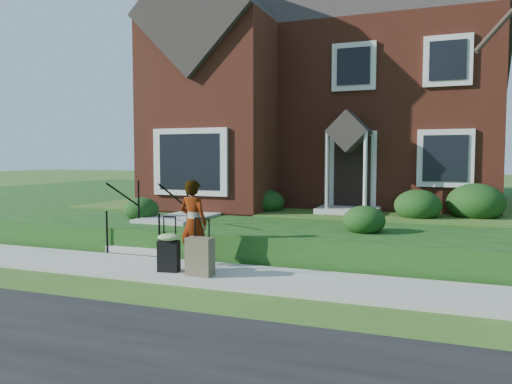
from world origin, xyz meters
The scene contains 10 objects.
ground centered at (0.00, 0.00, 0.00)m, with size 120.00×120.00×0.00m, color #2D5119.
sidewalk centered at (0.00, 0.00, 0.04)m, with size 60.00×1.60×0.08m, color #9E9B93.
terrace centered at (4.00, 10.90, 0.30)m, with size 44.00×20.00×0.60m, color #133B10.
walkway centered at (-2.50, 5.00, 0.63)m, with size 1.20×6.00×0.06m, color #9E9B93.
main_house centered at (-0.21, 9.61, 5.26)m, with size 10.40×10.20×9.40m.
front_steps centered at (-2.50, 1.84, 0.47)m, with size 1.40×2.02×1.50m.
foundation_shrubs centered at (0.00, 4.90, 1.06)m, with size 9.78×4.45×1.09m.
woman centered at (-0.81, 0.37, 0.89)m, with size 0.59×0.39×1.63m, color #999999.
suitcase_black centered at (-0.98, -0.24, 0.47)m, with size 0.46×0.40×0.99m.
suitcase_olive centered at (-0.32, -0.32, 0.42)m, with size 0.47×0.27×1.00m.
Camera 1 is at (3.62, -7.93, 2.13)m, focal length 35.00 mm.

